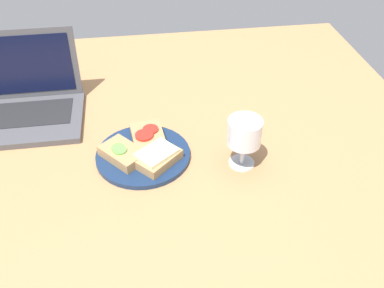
# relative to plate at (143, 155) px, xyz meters

# --- Properties ---
(wooden_table) EXTENTS (1.40, 1.40, 0.03)m
(wooden_table) POSITION_rel_plate_xyz_m (0.05, -0.01, -0.02)
(wooden_table) COLOR #B27F51
(wooden_table) RESTS_ON ground
(plate) EXTENTS (0.23, 0.23, 0.01)m
(plate) POSITION_rel_plate_xyz_m (0.00, 0.00, 0.00)
(plate) COLOR navy
(plate) RESTS_ON wooden_table
(sandwich_with_cheese) EXTENTS (0.13, 0.12, 0.03)m
(sandwich_with_cheese) POSITION_rel_plate_xyz_m (0.03, -0.04, 0.02)
(sandwich_with_cheese) COLOR #A88456
(sandwich_with_cheese) RESTS_ON plate
(sandwich_with_tomato) EXTENTS (0.09, 0.11, 0.03)m
(sandwich_with_tomato) POSITION_rel_plate_xyz_m (0.02, 0.04, 0.02)
(sandwich_with_tomato) COLOR #A88456
(sandwich_with_tomato) RESTS_ON plate
(sandwich_with_cucumber) EXTENTS (0.12, 0.13, 0.03)m
(sandwich_with_cucumber) POSITION_rel_plate_xyz_m (-0.05, -0.01, 0.02)
(sandwich_with_cucumber) COLOR #A88456
(sandwich_with_cucumber) RESTS_ON plate
(wine_glass) EXTENTS (0.08, 0.08, 0.12)m
(wine_glass) POSITION_rel_plate_xyz_m (0.23, -0.06, 0.08)
(wine_glass) COLOR white
(wine_glass) RESTS_ON wooden_table
(laptop) EXTENTS (0.33, 0.25, 0.21)m
(laptop) POSITION_rel_plate_xyz_m (-0.31, 0.22, 0.04)
(laptop) COLOR #4C4C51
(laptop) RESTS_ON wooden_table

